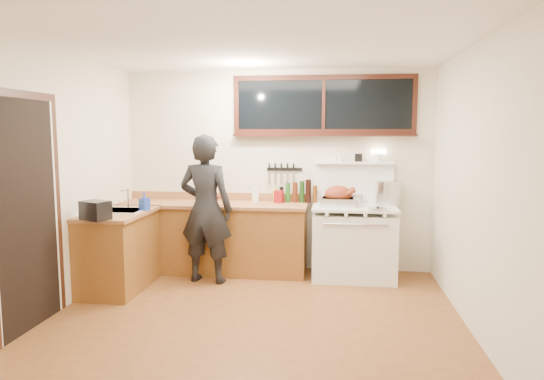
# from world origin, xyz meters

# --- Properties ---
(ground_plane) EXTENTS (4.00, 3.50, 0.02)m
(ground_plane) POSITION_xyz_m (0.00, 0.00, -0.01)
(ground_plane) COLOR brown
(room_shell) EXTENTS (4.10, 3.60, 2.65)m
(room_shell) POSITION_xyz_m (0.00, 0.00, 1.65)
(room_shell) COLOR beige
(room_shell) RESTS_ON ground
(counter_back) EXTENTS (2.44, 0.64, 1.00)m
(counter_back) POSITION_xyz_m (-0.80, 1.45, 0.45)
(counter_back) COLOR brown
(counter_back) RESTS_ON ground
(counter_left) EXTENTS (0.64, 1.09, 0.90)m
(counter_left) POSITION_xyz_m (-1.70, 0.62, 0.45)
(counter_left) COLOR brown
(counter_left) RESTS_ON ground
(sink_unit) EXTENTS (0.50, 0.45, 0.37)m
(sink_unit) POSITION_xyz_m (-1.68, 0.70, 0.85)
(sink_unit) COLOR white
(sink_unit) RESTS_ON counter_left
(vintage_stove) EXTENTS (1.02, 0.74, 1.59)m
(vintage_stove) POSITION_xyz_m (1.00, 1.41, 0.47)
(vintage_stove) COLOR white
(vintage_stove) RESTS_ON ground
(back_window) EXTENTS (2.32, 0.13, 0.77)m
(back_window) POSITION_xyz_m (0.60, 1.72, 2.06)
(back_window) COLOR black
(back_window) RESTS_ON room_shell
(left_doorway) EXTENTS (0.02, 1.04, 2.17)m
(left_doorway) POSITION_xyz_m (-1.99, -0.55, 1.09)
(left_doorway) COLOR black
(left_doorway) RESTS_ON ground
(knife_strip) EXTENTS (0.46, 0.03, 0.28)m
(knife_strip) POSITION_xyz_m (0.08, 1.73, 1.31)
(knife_strip) COLOR black
(knife_strip) RESTS_ON room_shell
(man) EXTENTS (0.70, 0.51, 1.78)m
(man) POSITION_xyz_m (-0.77, 1.02, 0.89)
(man) COLOR black
(man) RESTS_ON ground
(soap_bottle) EXTENTS (0.12, 0.12, 0.21)m
(soap_bottle) POSITION_xyz_m (-1.43, 0.76, 1.00)
(soap_bottle) COLOR #2546BA
(soap_bottle) RESTS_ON counter_left
(toaster) EXTENTS (0.34, 0.29, 0.20)m
(toaster) POSITION_xyz_m (-1.70, 0.12, 1.00)
(toaster) COLOR black
(toaster) RESTS_ON counter_left
(cutting_board) EXTENTS (0.42, 0.37, 0.13)m
(cutting_board) POSITION_xyz_m (-0.77, 1.29, 0.95)
(cutting_board) COLOR #96623B
(cutting_board) RESTS_ON counter_back
(roast_turkey) EXTENTS (0.47, 0.35, 0.25)m
(roast_turkey) POSITION_xyz_m (0.80, 1.42, 1.00)
(roast_turkey) COLOR silver
(roast_turkey) RESTS_ON vintage_stove
(stockpot) EXTENTS (0.34, 0.34, 0.29)m
(stockpot) POSITION_xyz_m (1.42, 1.62, 1.05)
(stockpot) COLOR silver
(stockpot) RESTS_ON vintage_stove
(saucepan) EXTENTS (0.20, 0.29, 0.12)m
(saucepan) POSITION_xyz_m (1.04, 1.68, 0.96)
(saucepan) COLOR silver
(saucepan) RESTS_ON vintage_stove
(pot_lid) EXTENTS (0.27, 0.27, 0.04)m
(pot_lid) POSITION_xyz_m (1.26, 1.15, 0.91)
(pot_lid) COLOR silver
(pot_lid) RESTS_ON vintage_stove
(coffee_tin) EXTENTS (0.12, 0.11, 0.16)m
(coffee_tin) POSITION_xyz_m (0.05, 1.56, 0.98)
(coffee_tin) COLOR maroon
(coffee_tin) RESTS_ON counter_back
(pitcher) EXTENTS (0.13, 0.13, 0.19)m
(pitcher) POSITION_xyz_m (-0.26, 1.61, 1.00)
(pitcher) COLOR white
(pitcher) RESTS_ON counter_back
(bottle_cluster) EXTENTS (0.57, 0.07, 0.30)m
(bottle_cluster) POSITION_xyz_m (0.28, 1.63, 1.03)
(bottle_cluster) COLOR black
(bottle_cluster) RESTS_ON counter_back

